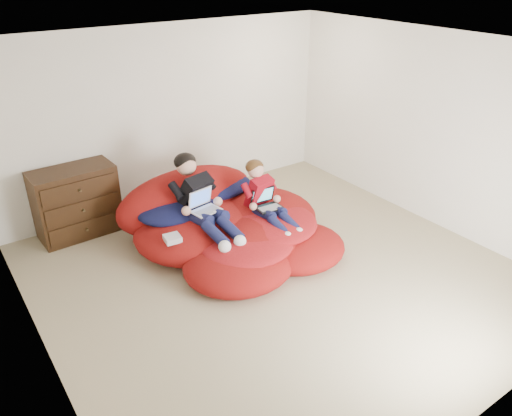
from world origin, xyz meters
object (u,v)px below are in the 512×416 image
(older_boy, at_px, (199,196))
(younger_boy, at_px, (265,196))
(dresser, at_px, (76,202))
(beanbag_pile, at_px, (229,225))
(laptop_white, at_px, (204,205))
(laptop_black, at_px, (266,202))

(older_boy, relative_size, younger_boy, 1.29)
(dresser, relative_size, younger_boy, 1.07)
(beanbag_pile, distance_m, laptop_white, 0.51)
(beanbag_pile, relative_size, laptop_white, 6.79)
(older_boy, xyz_separation_m, laptop_black, (0.74, -0.34, -0.16))
(laptop_black, bearing_deg, dresser, 139.75)
(laptop_black, bearing_deg, older_boy, 155.62)
(older_boy, height_order, laptop_black, older_boy)
(beanbag_pile, relative_size, laptop_black, 7.36)
(laptop_white, relative_size, laptop_black, 1.08)
(laptop_white, bearing_deg, beanbag_pile, 0.14)
(dresser, xyz_separation_m, younger_boy, (1.86, -1.55, 0.19))
(dresser, xyz_separation_m, laptop_white, (1.12, -1.33, 0.19))
(dresser, height_order, older_boy, older_boy)
(beanbag_pile, bearing_deg, younger_boy, -28.25)
(older_boy, distance_m, laptop_white, 0.12)
(older_boy, bearing_deg, dresser, 132.10)
(older_boy, bearing_deg, beanbag_pile, -15.27)
(younger_boy, xyz_separation_m, laptop_black, (0.00, -0.03, -0.08))
(dresser, relative_size, laptop_white, 2.84)
(younger_boy, bearing_deg, beanbag_pile, 151.75)
(beanbag_pile, relative_size, younger_boy, 2.56)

